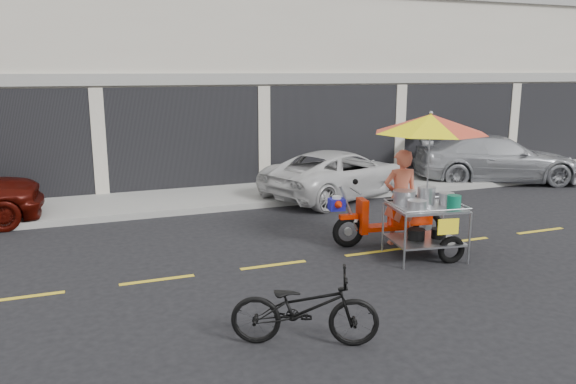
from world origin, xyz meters
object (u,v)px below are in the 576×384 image
object	(u,v)px
food_vendor_rig	(417,164)
silver_pickup	(495,159)
white_pickup	(340,174)
near_bicycle	(305,308)

from	to	relation	value
food_vendor_rig	silver_pickup	bearing A→B (deg)	47.37
silver_pickup	white_pickup	bearing A→B (deg)	113.42
near_bicycle	food_vendor_rig	size ratio (longest dim) A/B	0.69
white_pickup	silver_pickup	size ratio (longest dim) A/B	0.92
near_bicycle	food_vendor_rig	distance (m)	4.41
white_pickup	food_vendor_rig	xyz separation A→B (m)	(-0.77, -4.71, 1.04)
white_pickup	near_bicycle	world-z (taller)	white_pickup
silver_pickup	near_bicycle	world-z (taller)	silver_pickup
food_vendor_rig	near_bicycle	bearing A→B (deg)	-132.82
white_pickup	near_bicycle	xyz separation A→B (m)	(-4.08, -7.36, -0.15)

